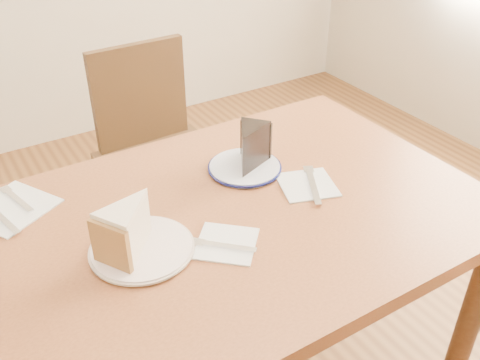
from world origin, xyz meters
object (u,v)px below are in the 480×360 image
(plate_navy, at_px, (245,167))
(carrot_cake, at_px, (132,228))
(chocolate_cake, at_px, (249,150))
(table, at_px, (231,244))
(plate_cream, at_px, (142,249))
(chair_far, at_px, (160,154))

(plate_navy, distance_m, carrot_cake, 0.40)
(plate_navy, height_order, chocolate_cake, chocolate_cake)
(carrot_cake, bearing_deg, chocolate_cake, 80.27)
(table, bearing_deg, carrot_cake, -177.15)
(plate_cream, xyz_separation_m, chocolate_cake, (0.36, 0.15, 0.06))
(chocolate_cake, bearing_deg, table, 93.88)
(table, distance_m, chocolate_cake, 0.25)
(table, relative_size, plate_cream, 5.69)
(plate_cream, xyz_separation_m, carrot_cake, (-0.01, 0.01, 0.06))
(chair_far, relative_size, plate_navy, 4.73)
(table, bearing_deg, chocolate_cake, 44.07)
(plate_cream, height_order, plate_navy, same)
(carrot_cake, bearing_deg, plate_navy, 82.08)
(plate_navy, distance_m, chocolate_cake, 0.06)
(chair_far, bearing_deg, table, 77.40)
(carrot_cake, xyz_separation_m, chocolate_cake, (0.38, 0.14, 0.00))
(table, xyz_separation_m, plate_navy, (0.13, 0.14, 0.10))
(table, xyz_separation_m, carrot_cake, (-0.24, -0.01, 0.16))
(table, relative_size, carrot_cake, 9.64)
(table, distance_m, plate_navy, 0.22)
(chair_far, height_order, plate_navy, chair_far)
(chair_far, height_order, plate_cream, chair_far)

